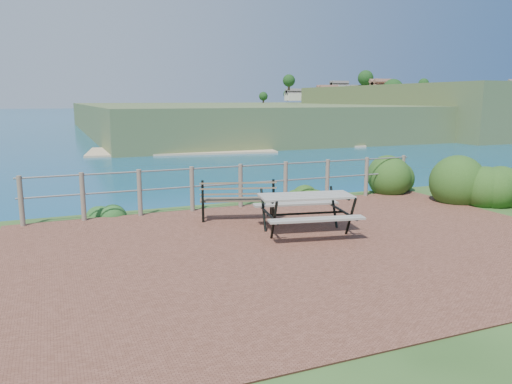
# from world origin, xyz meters

# --- Properties ---
(ground) EXTENTS (10.00, 7.00, 0.12)m
(ground) POSITION_xyz_m (0.00, 0.00, 0.00)
(ground) COLOR brown
(ground) RESTS_ON ground
(ocean) EXTENTS (1200.00, 1200.00, 0.00)m
(ocean) POSITION_xyz_m (0.00, 200.00, 0.00)
(ocean) COLOR #146379
(ocean) RESTS_ON ground
(safety_railing) EXTENTS (9.40, 0.10, 1.00)m
(safety_railing) POSITION_xyz_m (0.00, 3.35, 0.57)
(safety_railing) COLOR #6B5B4C
(safety_railing) RESTS_ON ground
(distant_bay) EXTENTS (290.00, 232.36, 24.00)m
(distant_bay) POSITION_xyz_m (173.07, 202.61, -1.52)
(distant_bay) COLOR #45572B
(distant_bay) RESTS_ON ground
(picnic_table) EXTENTS (1.81, 1.46, 0.72)m
(picnic_table) POSITION_xyz_m (0.31, 0.75, 0.46)
(picnic_table) COLOR gray
(picnic_table) RESTS_ON ground
(park_bench) EXTENTS (1.59, 0.82, 0.87)m
(park_bench) POSITION_xyz_m (-0.50, 2.20, 0.58)
(park_bench) COLOR brown
(park_bench) RESTS_ON ground
(shrub_right_front) EXTENTS (1.37, 1.37, 1.94)m
(shrub_right_front) POSITION_xyz_m (5.46, 1.51, 0.00)
(shrub_right_front) COLOR #224415
(shrub_right_front) RESTS_ON ground
(shrub_right_edge) EXTENTS (1.14, 1.14, 1.62)m
(shrub_right_edge) POSITION_xyz_m (4.66, 3.71, 0.00)
(shrub_right_edge) COLOR #224415
(shrub_right_edge) RESTS_ON ground
(shrub_lip_west) EXTENTS (0.66, 0.66, 0.36)m
(shrub_lip_west) POSITION_xyz_m (-2.99, 3.88, 0.00)
(shrub_lip_west) COLOR #1C4C1D
(shrub_lip_west) RESTS_ON ground
(shrub_lip_east) EXTENTS (0.86, 0.86, 0.63)m
(shrub_lip_east) POSITION_xyz_m (2.01, 3.89, 0.00)
(shrub_lip_east) COLOR #224415
(shrub_lip_east) RESTS_ON ground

